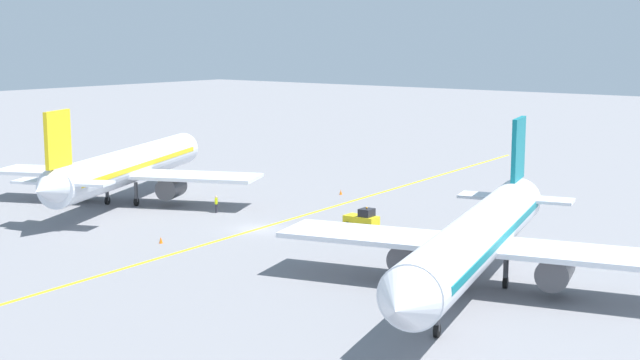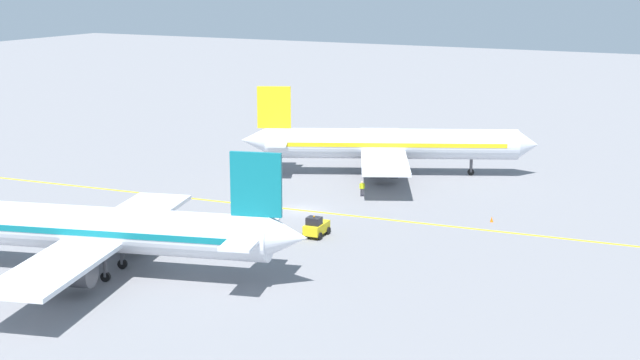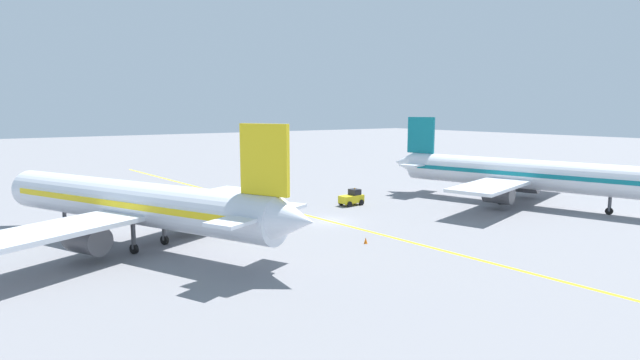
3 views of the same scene
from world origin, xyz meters
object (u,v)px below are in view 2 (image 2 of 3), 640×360
traffic_cone_near_nose (240,193)px  traffic_cone_mid_apron (492,219)px  airplane_at_gate (94,230)px  airplane_adjacent_stand (387,144)px  baggage_tug_white (316,227)px  ground_crew_worker (362,188)px

traffic_cone_near_nose → traffic_cone_mid_apron: bearing=-85.9°
airplane_at_gate → traffic_cone_near_nose: size_ratio=63.68×
airplane_adjacent_stand → baggage_tug_white: (-26.68, -4.10, -2.81)m
baggage_tug_white → traffic_cone_near_nose: 17.77m
airplane_at_gate → traffic_cone_mid_apron: (29.41, -24.21, -3.43)m
airplane_at_gate → airplane_adjacent_stand: (44.00, -7.03, 0.00)m
baggage_tug_white → airplane_adjacent_stand: bearing=8.7°
airplane_adjacent_stand → traffic_cone_near_nose: (-16.55, 10.48, -3.43)m
traffic_cone_near_nose → traffic_cone_mid_apron: size_ratio=1.00×
airplane_at_gate → baggage_tug_white: (17.32, -11.13, -2.81)m
airplane_adjacent_stand → traffic_cone_near_nose: size_ratio=60.93×
ground_crew_worker → traffic_cone_mid_apron: (-3.57, -15.51, -0.63)m
airplane_adjacent_stand → baggage_tug_white: airplane_adjacent_stand is taller
baggage_tug_white → traffic_cone_mid_apron: 17.83m
airplane_at_gate → baggage_tug_white: bearing=-32.7°
baggage_tug_white → airplane_at_gate: bearing=147.3°
airplane_at_gate → baggage_tug_white: size_ratio=11.36×
airplane_at_gate → airplane_adjacent_stand: size_ratio=1.05×
airplane_at_gate → airplane_adjacent_stand: 44.56m
baggage_tug_white → ground_crew_worker: 15.85m
ground_crew_worker → baggage_tug_white: bearing=-171.2°
ground_crew_worker → traffic_cone_near_nose: 13.38m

